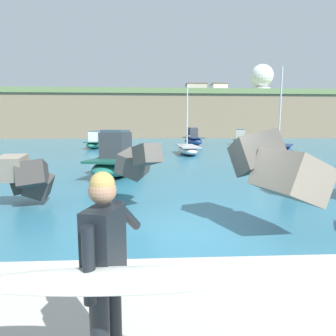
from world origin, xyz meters
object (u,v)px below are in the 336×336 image
Objects in this scene: boat_mid_left at (240,140)px; radar_dome at (262,79)px; surfer_with_board at (103,272)px; station_building_west at (196,92)px; boat_mid_centre at (119,161)px; boat_mid_right at (193,140)px; boat_near_right at (188,149)px; station_building_central at (218,91)px; boat_far_left at (279,150)px; boat_near_left at (95,143)px.

radar_dome is (17.97, 40.72, 15.41)m from boat_mid_left.
surfer_with_board is 40.59m from boat_mid_left.
station_building_west reaches higher than surfer_with_board.
boat_mid_left is 0.92× the size of boat_mid_centre.
boat_mid_right is 51.25m from radar_dome.
boat_mid_left is (12.82, 38.51, -0.62)m from surfer_with_board.
station_building_west is (8.64, 56.61, 13.29)m from boat_mid_right.
boat_near_right is 65.25m from station_building_central.
boat_mid_centre is (-1.36, 12.37, -0.58)m from surfer_with_board.
boat_mid_left is 7.11m from boat_mid_right.
radar_dome is 21.94m from station_building_west.
boat_mid_left is at bearing 82.69° from boat_far_left.
boat_near_left reaches higher than surfer_with_board.
radar_dome reaches higher than station_building_west.
boat_mid_centre is at bearing -118.49° from boat_mid_left.
boat_mid_left is 49.22m from station_building_central.
boat_near_left is 0.69× the size of boat_far_left.
boat_mid_centre is 75.76m from radar_dome.
boat_mid_centre is 1.05× the size of boat_mid_right.
station_building_central reaches higher than boat_near_right.
radar_dome is 1.48× the size of station_building_central.
boat_far_left is (16.90, -11.01, -0.06)m from boat_near_left.
boat_mid_centre reaches higher than surfer_with_board.
boat_near_left is 61.30m from station_building_central.
station_building_west is 10.03m from station_building_central.
station_building_central is at bearing 74.94° from boat_near_right.
surfer_with_board is at bearing -98.78° from station_building_west.
boat_near_left is at bearing 141.06° from boat_near_right.
boat_mid_right reaches higher than boat_near_left.
boat_mid_right is 0.79× the size of station_building_west.
boat_mid_right is at bearing 24.15° from boat_near_left.
station_building_west is at bearing 78.98° from boat_mid_centre.
boat_mid_right is 0.74× the size of boat_far_left.
boat_near_left is 62.28m from radar_dome.
boat_mid_left is at bearing 10.97° from boat_mid_right.
boat_far_left reaches higher than boat_near_right.
radar_dome is (24.95, 42.07, 15.29)m from boat_mid_right.
boat_far_left is at bearing -23.41° from boat_near_right.
boat_mid_right reaches higher than boat_mid_left.
station_building_central is (20.10, 85.47, 12.18)m from surfer_with_board.
boat_far_left is at bearing -93.09° from station_building_west.
boat_mid_centre reaches higher than boat_near_left.
station_building_central is at bearing 73.64° from boat_mid_centre.
boat_near_right is at bearing 66.91° from boat_mid_centre.
boat_mid_right is at bearing 80.02° from boat_near_right.
boat_mid_right is 58.79m from station_building_west.
boat_near_left is at bearing 104.50° from boat_mid_centre.
surfer_with_board is 0.34× the size of boat_near_right.
boat_mid_centre is 0.78× the size of boat_far_left.
boat_near_right is 0.88× the size of boat_far_left.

